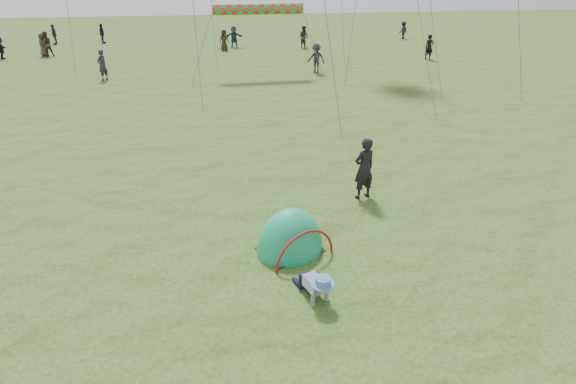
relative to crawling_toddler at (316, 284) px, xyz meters
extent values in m
plane|color=#1C4C11|center=(0.30, 0.51, -0.30)|extent=(140.00, 140.00, 0.00)
ellipsoid|color=#017A48|center=(-0.12, 1.68, -0.30)|extent=(1.87, 1.73, 1.96)
imported|color=black|center=(2.31, 3.81, 0.54)|extent=(0.70, 0.56, 1.68)
imported|color=#26252F|center=(-6.90, 21.39, 0.55)|extent=(0.68, 0.74, 1.70)
imported|color=black|center=(-9.53, 38.33, 0.53)|extent=(0.54, 1.02, 1.66)
imported|color=#423329|center=(-12.65, 31.48, 0.51)|extent=(0.95, 0.88, 1.63)
imported|color=black|center=(-15.30, 30.75, 0.49)|extent=(1.11, 1.51, 1.58)
imported|color=#382C27|center=(7.39, 31.62, 0.59)|extent=(1.05, 1.09, 1.78)
imported|color=#252F3C|center=(-13.54, 38.45, 0.54)|extent=(0.44, 1.00, 1.68)
imported|color=black|center=(18.18, 35.76, 0.49)|extent=(1.18, 1.00, 1.59)
imported|color=black|center=(0.80, 31.54, 0.51)|extent=(0.92, 0.75, 1.62)
imported|color=#253347|center=(1.76, 33.25, 0.55)|extent=(1.64, 0.77, 1.70)
imported|color=black|center=(14.80, 24.14, 0.56)|extent=(0.63, 0.42, 1.71)
imported|color=#382F25|center=(-12.36, 31.25, 0.59)|extent=(1.08, 1.00, 1.77)
imported|color=#24242A|center=(5.63, 21.03, 0.57)|extent=(1.29, 1.18, 1.74)
cylinder|color=red|center=(2.11, 21.04, 3.44)|extent=(5.18, 0.64, 0.64)
camera|label=1|loc=(-1.85, -6.41, 5.06)|focal=28.00mm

